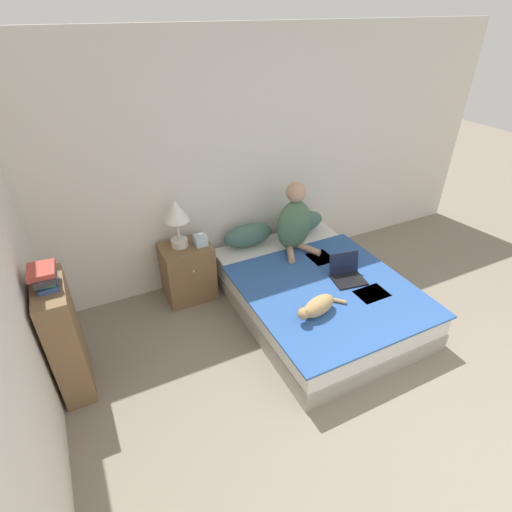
# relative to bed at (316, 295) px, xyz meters

# --- Properties ---
(wall_back) EXTENTS (5.81, 0.05, 2.55)m
(wall_back) POSITION_rel_bed_xyz_m (-0.02, 1.09, 1.08)
(wall_back) COLOR silver
(wall_back) RESTS_ON ground_plane
(wall_side) EXTENTS (0.05, 4.22, 2.55)m
(wall_side) POSITION_rel_bed_xyz_m (-2.45, -0.55, 1.08)
(wall_side) COLOR silver
(wall_side) RESTS_ON ground_plane
(bed) EXTENTS (1.54, 2.02, 0.40)m
(bed) POSITION_rel_bed_xyz_m (0.00, 0.00, 0.00)
(bed) COLOR #9E998E
(bed) RESTS_ON ground_plane
(pillow_near) EXTENTS (0.58, 0.23, 0.25)m
(pillow_near) POSITION_rel_bed_xyz_m (-0.34, 0.88, 0.33)
(pillow_near) COLOR #42665B
(pillow_near) RESTS_ON bed
(pillow_far) EXTENTS (0.58, 0.23, 0.25)m
(pillow_far) POSITION_rel_bed_xyz_m (0.34, 0.88, 0.33)
(pillow_far) COLOR #42665B
(pillow_far) RESTS_ON bed
(person_sitting) EXTENTS (0.40, 0.39, 0.76)m
(person_sitting) POSITION_rel_bed_xyz_m (0.07, 0.60, 0.53)
(person_sitting) COLOR #476B4C
(person_sitting) RESTS_ON bed
(cat_tabby) EXTENTS (0.55, 0.27, 0.17)m
(cat_tabby) POSITION_rel_bed_xyz_m (-0.30, -0.44, 0.28)
(cat_tabby) COLOR tan
(cat_tabby) RESTS_ON bed
(laptop_open) EXTENTS (0.35, 0.32, 0.24)m
(laptop_open) POSITION_rel_bed_xyz_m (0.25, -0.13, 0.25)
(laptop_open) COLOR black
(laptop_open) RESTS_ON bed
(nightstand) EXTENTS (0.50, 0.43, 0.62)m
(nightstand) POSITION_rel_bed_xyz_m (-1.07, 0.81, 0.11)
(nightstand) COLOR brown
(nightstand) RESTS_ON ground_plane
(table_lamp) EXTENTS (0.24, 0.24, 0.50)m
(table_lamp) POSITION_rel_bed_xyz_m (-1.11, 0.84, 0.76)
(table_lamp) COLOR beige
(table_lamp) RESTS_ON nightstand
(tissue_box) EXTENTS (0.12, 0.12, 0.14)m
(tissue_box) POSITION_rel_bed_xyz_m (-0.92, 0.77, 0.48)
(tissue_box) COLOR silver
(tissue_box) RESTS_ON nightstand
(bookshelf) EXTENTS (0.22, 0.57, 1.00)m
(bookshelf) POSITION_rel_bed_xyz_m (-2.28, 0.10, 0.30)
(bookshelf) COLOR brown
(bookshelf) RESTS_ON ground_plane
(book_stack_top) EXTENTS (0.20, 0.26, 0.15)m
(book_stack_top) POSITION_rel_bed_xyz_m (-2.27, 0.10, 0.88)
(book_stack_top) COLOR #334C8E
(book_stack_top) RESTS_ON bookshelf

